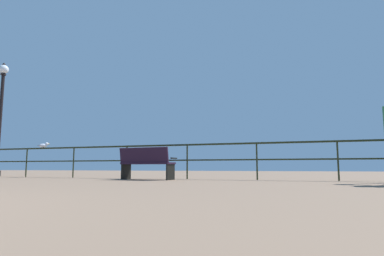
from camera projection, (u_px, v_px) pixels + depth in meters
name	position (u px, v px, depth m)	size (l,w,h in m)	color
pier_railing	(156.00, 154.00, 9.94)	(18.37, 0.05, 1.03)	black
bench_near_left	(146.00, 162.00, 9.06)	(1.56, 0.77, 0.89)	black
lamppost_left	(1.00, 109.00, 12.59)	(0.36, 0.36, 4.45)	black
seagull_on_rail	(44.00, 145.00, 11.43)	(0.34, 0.30, 0.19)	silver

